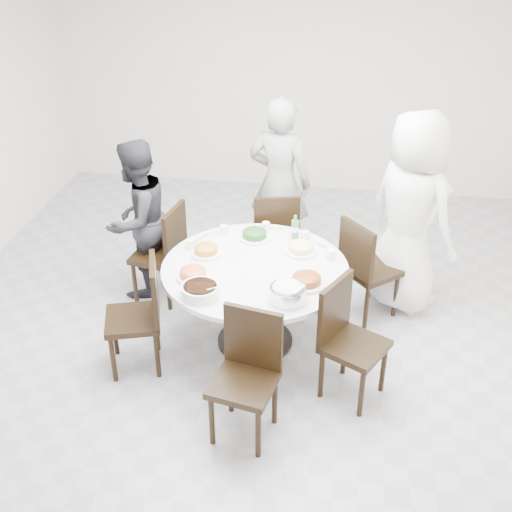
# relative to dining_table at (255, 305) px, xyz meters

# --- Properties ---
(floor) EXTENTS (6.00, 6.00, 0.01)m
(floor) POSITION_rel_dining_table_xyz_m (0.07, 0.30, -0.38)
(floor) COLOR #A2A2A7
(floor) RESTS_ON ground
(wall_back) EXTENTS (6.00, 0.01, 2.80)m
(wall_back) POSITION_rel_dining_table_xyz_m (0.07, 3.30, 1.02)
(wall_back) COLOR silver
(wall_back) RESTS_ON ground
(wall_front) EXTENTS (6.00, 0.01, 2.80)m
(wall_front) POSITION_rel_dining_table_xyz_m (0.07, -2.70, 1.02)
(wall_front) COLOR silver
(wall_front) RESTS_ON ground
(dining_table) EXTENTS (1.50, 1.50, 0.75)m
(dining_table) POSITION_rel_dining_table_xyz_m (0.00, 0.00, 0.00)
(dining_table) COLOR silver
(dining_table) RESTS_ON floor
(chair_ne) EXTENTS (0.59, 0.59, 0.95)m
(chair_ne) POSITION_rel_dining_table_xyz_m (0.94, 0.59, 0.10)
(chair_ne) COLOR black
(chair_ne) RESTS_ON floor
(chair_n) EXTENTS (0.50, 0.50, 0.95)m
(chair_n) POSITION_rel_dining_table_xyz_m (0.02, 1.07, 0.10)
(chair_n) COLOR black
(chair_n) RESTS_ON floor
(chair_nw) EXTENTS (0.48, 0.48, 0.95)m
(chair_nw) POSITION_rel_dining_table_xyz_m (-0.99, 0.55, 0.10)
(chair_nw) COLOR black
(chair_nw) RESTS_ON floor
(chair_sw) EXTENTS (0.53, 0.53, 0.95)m
(chair_sw) POSITION_rel_dining_table_xyz_m (-0.90, -0.45, 0.10)
(chair_sw) COLOR black
(chair_sw) RESTS_ON floor
(chair_s) EXTENTS (0.50, 0.50, 0.95)m
(chair_s) POSITION_rel_dining_table_xyz_m (0.08, -1.05, 0.10)
(chair_s) COLOR black
(chair_s) RESTS_ON floor
(chair_se) EXTENTS (0.57, 0.57, 0.95)m
(chair_se) POSITION_rel_dining_table_xyz_m (0.83, -0.52, 0.10)
(chair_se) COLOR black
(chair_se) RESTS_ON floor
(diner_right) EXTENTS (1.05, 1.04, 1.83)m
(diner_right) POSITION_rel_dining_table_xyz_m (1.24, 0.82, 0.54)
(diner_right) COLOR white
(diner_right) RESTS_ON floor
(diner_middle) EXTENTS (0.69, 0.53, 1.71)m
(diner_middle) POSITION_rel_dining_table_xyz_m (0.02, 1.42, 0.48)
(diner_middle) COLOR black
(diner_middle) RESTS_ON floor
(diner_left) EXTENTS (0.80, 0.89, 1.50)m
(diner_left) POSITION_rel_dining_table_xyz_m (-1.18, 0.65, 0.37)
(diner_left) COLOR #222327
(diner_left) RESTS_ON floor
(dish_greens) EXTENTS (0.27, 0.27, 0.07)m
(dish_greens) POSITION_rel_dining_table_xyz_m (-0.08, 0.46, 0.41)
(dish_greens) COLOR white
(dish_greens) RESTS_ON dining_table
(dish_pale) EXTENTS (0.27, 0.27, 0.07)m
(dish_pale) POSITION_rel_dining_table_xyz_m (0.34, 0.28, 0.41)
(dish_pale) COLOR white
(dish_pale) RESTS_ON dining_table
(dish_orange) EXTENTS (0.25, 0.25, 0.07)m
(dish_orange) POSITION_rel_dining_table_xyz_m (-0.43, 0.13, 0.41)
(dish_orange) COLOR white
(dish_orange) RESTS_ON dining_table
(dish_redbrown) EXTENTS (0.29, 0.29, 0.07)m
(dish_redbrown) POSITION_rel_dining_table_xyz_m (0.43, -0.20, 0.41)
(dish_redbrown) COLOR white
(dish_redbrown) RESTS_ON dining_table
(dish_tofu) EXTENTS (0.26, 0.26, 0.07)m
(dish_tofu) POSITION_rel_dining_table_xyz_m (-0.45, -0.24, 0.41)
(dish_tofu) COLOR white
(dish_tofu) RESTS_ON dining_table
(rice_bowl) EXTENTS (0.27, 0.27, 0.11)m
(rice_bowl) POSITION_rel_dining_table_xyz_m (0.31, -0.44, 0.43)
(rice_bowl) COLOR silver
(rice_bowl) RESTS_ON dining_table
(soup_bowl) EXTENTS (0.29, 0.29, 0.09)m
(soup_bowl) POSITION_rel_dining_table_xyz_m (-0.34, -0.47, 0.42)
(soup_bowl) COLOR white
(soup_bowl) RESTS_ON dining_table
(beverage_bottle) EXTENTS (0.06, 0.06, 0.22)m
(beverage_bottle) POSITION_rel_dining_table_xyz_m (0.27, 0.51, 0.49)
(beverage_bottle) COLOR #3C7F33
(beverage_bottle) RESTS_ON dining_table
(tea_cups) EXTENTS (0.07, 0.07, 0.08)m
(tea_cups) POSITION_rel_dining_table_xyz_m (-0.02, 0.62, 0.42)
(tea_cups) COLOR white
(tea_cups) RESTS_ON dining_table
(chopsticks) EXTENTS (0.24, 0.04, 0.01)m
(chopsticks) POSITION_rel_dining_table_xyz_m (-0.02, 0.65, 0.38)
(chopsticks) COLOR tan
(chopsticks) RESTS_ON dining_table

